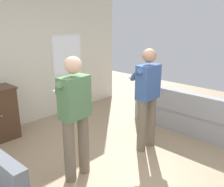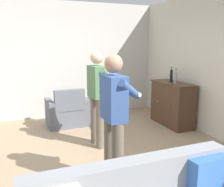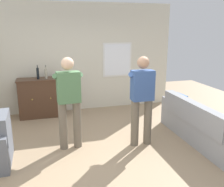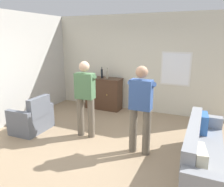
% 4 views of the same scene
% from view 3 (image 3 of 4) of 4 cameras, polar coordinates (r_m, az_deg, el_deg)
% --- Properties ---
extents(ground, '(10.40, 10.40, 0.00)m').
position_cam_3_polar(ground, '(4.56, -2.69, -13.55)').
color(ground, '#9E8466').
extents(wall_back_with_window, '(5.20, 0.15, 2.80)m').
position_cam_3_polar(wall_back_with_window, '(6.68, -7.85, 8.08)').
color(wall_back_with_window, beige).
rests_on(wall_back_with_window, ground).
extents(couch, '(0.57, 2.26, 0.82)m').
position_cam_3_polar(couch, '(5.15, 19.22, -7.01)').
color(couch, gray).
rests_on(couch, ground).
extents(sideboard_cabinet, '(1.12, 0.49, 0.96)m').
position_cam_3_polar(sideboard_cabinet, '(6.44, -15.80, -0.90)').
color(sideboard_cabinet, '#472D1E').
rests_on(sideboard_cabinet, ground).
extents(bottle_wine_green, '(0.07, 0.07, 0.32)m').
position_cam_3_polar(bottle_wine_green, '(6.27, -14.83, 4.40)').
color(bottle_wine_green, gray).
rests_on(bottle_wine_green, sideboard_cabinet).
extents(bottle_liquor_amber, '(0.06, 0.06, 0.34)m').
position_cam_3_polar(bottle_liquor_amber, '(6.29, -16.60, 4.45)').
color(bottle_liquor_amber, black).
rests_on(bottle_liquor_amber, sideboard_cabinet).
extents(person_standing_left, '(0.56, 0.49, 1.68)m').
position_cam_3_polar(person_standing_left, '(4.51, -9.81, -1.23)').
color(person_standing_left, '#6B6051').
rests_on(person_standing_left, ground).
extents(person_standing_right, '(0.56, 0.47, 1.68)m').
position_cam_3_polar(person_standing_right, '(4.61, 6.85, -0.76)').
color(person_standing_right, '#6B6051').
rests_on(person_standing_right, ground).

